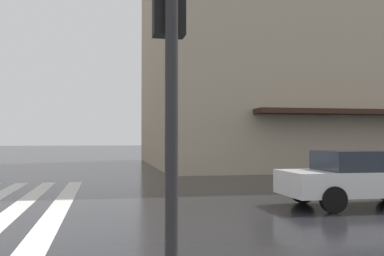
{
  "coord_description": "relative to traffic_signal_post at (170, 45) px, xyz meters",
  "views": [
    {
      "loc": [
        -7.93,
        -2.0,
        1.71
      ],
      "look_at": [
        5.81,
        -4.68,
        2.04
      ],
      "focal_mm": 42.36,
      "sensor_mm": 36.0,
      "label": 1
    }
  ],
  "objects": [
    {
      "name": "traffic_signal_post",
      "position": [
        0.0,
        0.0,
        0.0
      ],
      "size": [
        0.44,
        0.3,
        3.38
      ],
      "color": "#232326",
      "rests_on": "sidewalk_pavement"
    },
    {
      "name": "car_white",
      "position": [
        6.24,
        -5.87,
        -1.84
      ],
      "size": [
        1.85,
        4.1,
        1.41
      ],
      "color": "silver",
      "rests_on": "ground_plane"
    }
  ]
}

